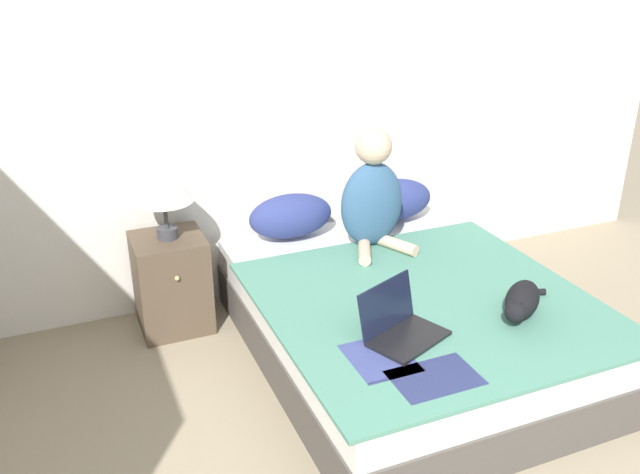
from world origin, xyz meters
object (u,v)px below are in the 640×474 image
at_px(pillow_near, 291,216).
at_px(laptop_open, 401,327).
at_px(cat_tabby, 522,301).
at_px(nightstand, 172,283).
at_px(table_lamp, 163,186).
at_px(person_sitting, 372,197).
at_px(pillow_far, 394,200).
at_px(bed, 406,321).

height_order(pillow_near, laptop_open, pillow_near).
distance_m(cat_tabby, nightstand, 1.95).
bearing_deg(table_lamp, laptop_open, -56.44).
relative_size(cat_tabby, nightstand, 0.74).
xyz_separation_m(person_sitting, table_lamp, (-1.15, 0.27, 0.13)).
bearing_deg(pillow_near, person_sitting, -37.29).
height_order(pillow_far, table_lamp, table_lamp).
distance_m(pillow_far, cat_tabby, 1.32).
height_order(pillow_near, table_lamp, table_lamp).
relative_size(bed, pillow_near, 3.81).
bearing_deg(nightstand, pillow_far, 1.29).
relative_size(bed, person_sitting, 2.79).
distance_m(pillow_near, pillow_far, 0.71).
height_order(person_sitting, table_lamp, person_sitting).
distance_m(laptop_open, nightstand, 1.49).
xyz_separation_m(bed, laptop_open, (-0.29, -0.43, 0.27)).
relative_size(person_sitting, cat_tabby, 1.68).
relative_size(bed, table_lamp, 4.73).
bearing_deg(cat_tabby, laptop_open, -46.41).
xyz_separation_m(pillow_near, table_lamp, (-0.75, -0.03, 0.31)).
height_order(bed, nightstand, nightstand).
relative_size(pillow_near, pillow_far, 1.00).
xyz_separation_m(pillow_near, pillow_far, (0.71, 0.00, 0.00)).
bearing_deg(pillow_near, cat_tabby, -62.37).
height_order(bed, pillow_near, pillow_near).
xyz_separation_m(pillow_near, nightstand, (-0.76, -0.03, -0.29)).
relative_size(pillow_near, person_sitting, 0.73).
bearing_deg(table_lamp, person_sitting, -13.14).
height_order(nightstand, table_lamp, table_lamp).
bearing_deg(pillow_near, table_lamp, -177.41).
bearing_deg(nightstand, cat_tabby, -41.69).
distance_m(pillow_near, nightstand, 0.81).
relative_size(bed, laptop_open, 4.52).
bearing_deg(cat_tabby, table_lamp, -82.77).
bearing_deg(bed, laptop_open, -123.89).
height_order(bed, pillow_far, pillow_far).
xyz_separation_m(pillow_near, laptop_open, (0.06, -1.26, -0.08)).
xyz_separation_m(person_sitting, cat_tabby, (0.30, -1.02, -0.23)).
bearing_deg(person_sitting, cat_tabby, -73.83).
relative_size(pillow_near, nightstand, 0.92).
bearing_deg(nightstand, person_sitting, -13.13).
bearing_deg(bed, pillow_near, 112.93).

